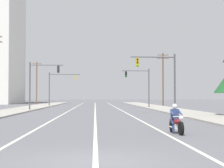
# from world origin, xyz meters

# --- Properties ---
(ground_plane) EXTENTS (400.00, 400.00, 0.00)m
(ground_plane) POSITION_xyz_m (0.00, 0.00, 0.00)
(ground_plane) COLOR #5B5B60
(lane_stripe_center) EXTENTS (0.16, 100.00, 0.01)m
(lane_stripe_center) POSITION_xyz_m (0.06, 45.00, 0.00)
(lane_stripe_center) COLOR beige
(lane_stripe_center) RESTS_ON ground
(lane_stripe_left) EXTENTS (0.16, 100.00, 0.01)m
(lane_stripe_left) POSITION_xyz_m (-3.22, 45.00, 0.00)
(lane_stripe_left) COLOR beige
(lane_stripe_left) RESTS_ON ground
(lane_stripe_right) EXTENTS (0.16, 100.00, 0.01)m
(lane_stripe_right) POSITION_xyz_m (3.48, 45.00, 0.00)
(lane_stripe_right) COLOR beige
(lane_stripe_right) RESTS_ON ground
(sidewalk_kerb_right) EXTENTS (4.40, 110.00, 0.14)m
(sidewalk_kerb_right) POSITION_xyz_m (9.85, 40.00, 0.07)
(sidewalk_kerb_right) COLOR #9E998E
(sidewalk_kerb_right) RESTS_ON ground
(sidewalk_kerb_left) EXTENTS (4.40, 110.00, 0.14)m
(sidewalk_kerb_left) POSITION_xyz_m (-9.85, 40.00, 0.07)
(sidewalk_kerb_left) COLOR #9E998E
(sidewalk_kerb_left) RESTS_ON ground
(motorcycle_with_rider) EXTENTS (0.70, 2.19, 1.46)m
(motorcycle_with_rider) POSITION_xyz_m (4.02, 7.48, 0.59)
(motorcycle_with_rider) COLOR black
(motorcycle_with_rider) RESTS_ON ground
(traffic_signal_near_right) EXTENTS (4.66, 0.52, 6.20)m
(traffic_signal_near_right) POSITION_xyz_m (6.91, 27.19, 4.08)
(traffic_signal_near_right) COLOR #47474C
(traffic_signal_near_right) RESTS_ON ground
(traffic_signal_near_left) EXTENTS (4.36, 0.37, 6.20)m
(traffic_signal_near_left) POSITION_xyz_m (-7.10, 37.52, 4.07)
(traffic_signal_near_left) COLOR #47474C
(traffic_signal_near_left) RESTS_ON ground
(traffic_signal_mid_right) EXTENTS (4.36, 0.47, 6.20)m
(traffic_signal_mid_right) POSITION_xyz_m (7.31, 47.79, 4.07)
(traffic_signal_mid_right) COLOR #47474C
(traffic_signal_mid_right) RESTS_ON ground
(traffic_signal_mid_left) EXTENTS (5.70, 0.50, 6.20)m
(traffic_signal_mid_left) POSITION_xyz_m (-6.67, 58.02, 4.15)
(traffic_signal_mid_left) COLOR #47474C
(traffic_signal_mid_left) RESTS_ON ground
(utility_pole_right_far) EXTENTS (2.32, 0.26, 10.31)m
(utility_pole_right_far) POSITION_xyz_m (13.32, 61.71, 5.55)
(utility_pole_right_far) COLOR brown
(utility_pole_right_far) RESTS_ON ground
(utility_pole_left_far) EXTENTS (2.00, 0.26, 9.39)m
(utility_pole_left_far) POSITION_xyz_m (-12.81, 72.03, 4.89)
(utility_pole_left_far) COLOR brown
(utility_pole_left_far) RESTS_ON ground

